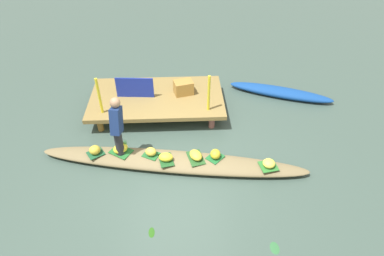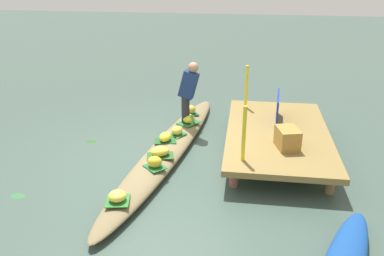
% 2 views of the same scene
% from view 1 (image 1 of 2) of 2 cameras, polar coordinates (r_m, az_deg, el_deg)
% --- Properties ---
extents(canal_water, '(40.00, 40.00, 0.00)m').
position_cam_1_polar(canal_water, '(6.87, -3.31, -6.35)').
color(canal_water, '#3C5047').
rests_on(canal_water, ground).
extents(dock_platform, '(3.20, 1.80, 0.42)m').
position_cam_1_polar(dock_platform, '(8.16, -6.04, 5.09)').
color(dock_platform, olive).
rests_on(dock_platform, ground).
extents(vendor_boat, '(5.49, 1.46, 0.21)m').
position_cam_1_polar(vendor_boat, '(6.80, -3.35, -5.73)').
color(vendor_boat, olive).
rests_on(vendor_boat, ground).
extents(moored_boat, '(2.66, 1.38, 0.22)m').
position_cam_1_polar(moored_boat, '(9.09, 14.89, 5.95)').
color(moored_boat, navy).
rests_on(moored_boat, ground).
extents(leaf_mat_0, '(0.53, 0.50, 0.01)m').
position_cam_1_polar(leaf_mat_0, '(6.99, -12.05, -3.95)').
color(leaf_mat_0, '#23642A').
rests_on(leaf_mat_0, vendor_boat).
extents(banana_bunch_0, '(0.39, 0.38, 0.18)m').
position_cam_1_polar(banana_bunch_0, '(6.93, -12.15, -3.42)').
color(banana_bunch_0, yellow).
rests_on(banana_bunch_0, vendor_boat).
extents(leaf_mat_1, '(0.41, 0.40, 0.01)m').
position_cam_1_polar(leaf_mat_1, '(7.07, -16.18, -4.18)').
color(leaf_mat_1, '#1C502E').
rests_on(leaf_mat_1, vendor_boat).
extents(banana_bunch_1, '(0.28, 0.27, 0.19)m').
position_cam_1_polar(banana_bunch_1, '(7.01, -16.31, -3.63)').
color(banana_bunch_1, gold).
rests_on(banana_bunch_1, vendor_boat).
extents(leaf_mat_2, '(0.34, 0.44, 0.01)m').
position_cam_1_polar(leaf_mat_2, '(6.68, -4.47, -5.48)').
color(leaf_mat_2, '#1E4F23').
rests_on(leaf_mat_2, vendor_boat).
extents(banana_bunch_2, '(0.30, 0.24, 0.16)m').
position_cam_1_polar(banana_bunch_2, '(6.62, -4.51, -4.99)').
color(banana_bunch_2, yellow).
rests_on(banana_bunch_2, vendor_boat).
extents(leaf_mat_3, '(0.39, 0.50, 0.01)m').
position_cam_1_polar(leaf_mat_3, '(6.70, 0.64, -5.14)').
color(leaf_mat_3, '#265324').
rests_on(leaf_mat_3, vendor_boat).
extents(banana_bunch_3, '(0.34, 0.38, 0.15)m').
position_cam_1_polar(banana_bunch_3, '(6.65, 0.64, -4.67)').
color(banana_bunch_3, gold).
rests_on(banana_bunch_3, vendor_boat).
extents(leaf_mat_4, '(0.39, 0.37, 0.01)m').
position_cam_1_polar(leaf_mat_4, '(6.81, -7.01, -4.57)').
color(leaf_mat_4, '#21602B').
rests_on(leaf_mat_4, vendor_boat).
extents(banana_bunch_4, '(0.28, 0.26, 0.17)m').
position_cam_1_polar(banana_bunch_4, '(6.76, -7.07, -4.05)').
color(banana_bunch_4, yellow).
rests_on(banana_bunch_4, vendor_boat).
extents(leaf_mat_5, '(0.42, 0.42, 0.01)m').
position_cam_1_polar(leaf_mat_5, '(6.73, 3.99, -5.02)').
color(leaf_mat_5, '#1E632E').
rests_on(leaf_mat_5, vendor_boat).
extents(banana_bunch_5, '(0.23, 0.25, 0.18)m').
position_cam_1_polar(banana_bunch_5, '(6.66, 4.02, -4.47)').
color(banana_bunch_5, gold).
rests_on(banana_bunch_5, vendor_boat).
extents(leaf_mat_6, '(0.38, 0.37, 0.01)m').
position_cam_1_polar(leaf_mat_6, '(6.71, 12.95, -6.36)').
color(leaf_mat_6, '#2C712C').
rests_on(leaf_mat_6, vendor_boat).
extents(banana_bunch_6, '(0.34, 0.34, 0.15)m').
position_cam_1_polar(banana_bunch_6, '(6.65, 13.04, -5.91)').
color(banana_bunch_6, '#F7DC4D').
rests_on(banana_bunch_6, vendor_boat).
extents(vendor_person, '(0.24, 0.43, 1.25)m').
position_cam_1_polar(vendor_person, '(6.54, -12.74, 0.57)').
color(vendor_person, '#28282D').
rests_on(vendor_person, vendor_boat).
extents(water_bottle, '(0.07, 0.07, 0.20)m').
position_cam_1_polar(water_bottle, '(6.97, -11.33, -2.88)').
color(water_bottle, '#55A760').
rests_on(water_bottle, vendor_boat).
extents(market_banner, '(0.89, 0.09, 0.51)m').
position_cam_1_polar(market_banner, '(8.04, -9.78, 6.83)').
color(market_banner, '#192B97').
rests_on(market_banner, dock_platform).
extents(railing_post_west, '(0.06, 0.06, 0.88)m').
position_cam_1_polar(railing_post_west, '(7.57, -15.60, 5.30)').
color(railing_post_west, yellow).
rests_on(railing_post_west, dock_platform).
extents(railing_post_east, '(0.06, 0.06, 0.88)m').
position_cam_1_polar(railing_post_east, '(7.39, 2.89, 5.96)').
color(railing_post_east, yellow).
rests_on(railing_post_east, dock_platform).
extents(produce_crate, '(0.50, 0.42, 0.33)m').
position_cam_1_polar(produce_crate, '(8.10, -1.47, 6.95)').
color(produce_crate, '#A37735').
rests_on(produce_crate, dock_platform).
extents(drifting_plant_0, '(0.15, 0.23, 0.01)m').
position_cam_1_polar(drifting_plant_0, '(5.85, 13.98, -19.31)').
color(drifting_plant_0, '#2F6738').
rests_on(drifting_plant_0, ground).
extents(drifting_plant_1, '(0.11, 0.21, 0.01)m').
position_cam_1_polar(drifting_plant_1, '(5.89, -6.94, -17.33)').
color(drifting_plant_1, '#255915').
rests_on(drifting_plant_1, ground).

